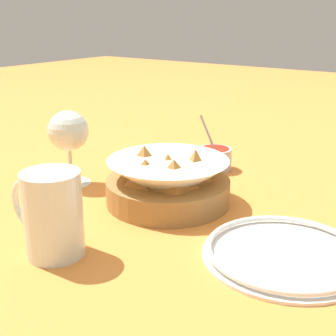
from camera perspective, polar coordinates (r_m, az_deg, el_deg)
The scene contains 6 objects.
ground_plane at distance 0.76m, azimuth 0.19°, elevation -5.61°, with size 4.00×4.00×0.00m, color orange.
food_basket at distance 0.78m, azimuth -0.03°, elevation -1.73°, with size 0.21×0.21×0.10m.
sauce_cup at distance 0.96m, azimuth 5.73°, elevation 1.28°, with size 0.07×0.07×0.11m.
wine_glass at distance 0.88m, azimuth -12.04°, elevation 4.11°, with size 0.07×0.07×0.14m.
beer_mug at distance 0.63m, azimuth -13.92°, elevation -5.80°, with size 0.12×0.08×0.12m.
side_plate at distance 0.64m, azimuth 14.04°, elevation -9.97°, with size 0.22×0.22×0.01m.
Camera 1 is at (-0.40, 0.56, 0.31)m, focal length 50.00 mm.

